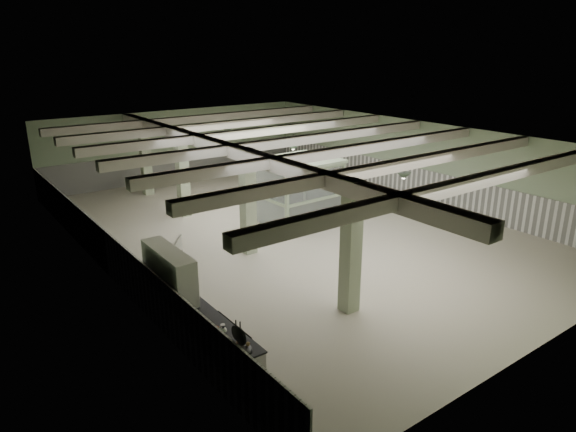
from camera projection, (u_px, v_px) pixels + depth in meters
floor at (290, 229)px, 19.78m from camera, size 20.00×20.00×0.00m
ceiling at (290, 136)px, 18.64m from camera, size 14.00×20.00×0.02m
wall_back at (177, 145)px, 26.86m from camera, size 14.00×0.02×3.60m
wall_front at (554, 276)px, 11.57m from camera, size 14.00×0.02×3.60m
wall_left at (102, 220)px, 15.28m from camera, size 0.02×20.00×3.60m
wall_right at (415, 161)px, 23.14m from camera, size 0.02×20.00×3.60m
wainscot_left at (107, 252)px, 15.63m from camera, size 0.05×19.90×1.50m
wainscot_right at (413, 183)px, 23.46m from camera, size 0.05×19.90×1.50m
wainscot_back at (178, 164)px, 27.17m from camera, size 13.90×0.05×1.50m
girder at (231, 150)px, 17.31m from camera, size 0.45×19.90×0.40m
beam_a at (467, 184)px, 12.96m from camera, size 13.90×0.35×0.32m
beam_b at (393, 166)px, 14.88m from camera, size 13.90×0.35×0.32m
beam_c at (336, 152)px, 16.79m from camera, size 13.90×0.35×0.32m
beam_d at (290, 141)px, 18.70m from camera, size 13.90×0.35×0.32m
beam_e at (253, 132)px, 20.61m from camera, size 13.90×0.35×0.32m
beam_f at (223, 125)px, 22.52m from camera, size 13.90×0.35×0.32m
beam_g at (197, 119)px, 24.43m from camera, size 13.90×0.35×0.32m
column_a at (351, 247)px, 13.22m from camera, size 0.42×0.42×3.60m
column_b at (248, 202)px, 17.04m from camera, size 0.42×0.42×3.60m
column_c at (183, 173)px, 20.87m from camera, size 0.42×0.42×3.60m
column_d at (145, 157)px, 23.92m from camera, size 0.42×0.42×3.60m
hook_rail at (234, 324)px, 9.49m from camera, size 0.02×1.20×0.02m
pendant_front at (404, 176)px, 15.27m from camera, size 0.44×0.44×0.22m
pendant_mid at (293, 148)px, 19.48m from camera, size 0.44×0.44×0.22m
pendant_back at (227, 131)px, 23.30m from camera, size 0.44×0.44×0.22m
prep_counter at (199, 329)px, 11.95m from camera, size 0.80×4.55×0.91m
pitcher_near at (175, 289)px, 12.70m from camera, size 0.20×0.22×0.25m
pitcher_far at (223, 330)px, 10.82m from camera, size 0.25×0.26×0.27m
veg_colander at (241, 347)px, 10.28m from camera, size 0.57×0.57×0.20m
orange_bowl at (215, 332)px, 10.95m from camera, size 0.28×0.28×0.08m
skillet_near at (241, 337)px, 9.49m from camera, size 0.04×0.34×0.34m
skillet_far at (236, 333)px, 9.61m from camera, size 0.04×0.29×0.29m
walkin_cooler at (172, 291)px, 12.70m from camera, size 0.94×2.12×1.95m
guard_booth at (297, 179)px, 20.39m from camera, size 3.17×2.71×2.48m
filing_cabinet at (326, 196)px, 21.78m from camera, size 0.51×0.66×1.31m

